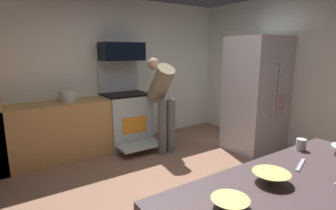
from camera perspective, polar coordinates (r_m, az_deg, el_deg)
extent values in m
cube|color=#8E644F|center=(3.28, 2.50, -19.47)|extent=(5.20, 4.80, 0.02)
cube|color=silver|center=(4.90, -13.95, 6.81)|extent=(5.20, 0.12, 2.60)
cube|color=silver|center=(4.80, 28.00, 5.70)|extent=(0.12, 4.80, 2.60)
cube|color=tan|center=(4.47, -22.69, -5.29)|extent=(2.40, 0.60, 0.90)
cube|color=#AFBCBA|center=(4.79, -8.95, -3.29)|extent=(0.76, 0.64, 0.92)
cube|color=black|center=(4.70, -9.14, 2.32)|extent=(0.76, 0.64, 0.03)
cube|color=#AFBCBA|center=(4.92, -10.68, 6.18)|extent=(0.76, 0.06, 0.57)
cube|color=orange|center=(4.51, -7.18, -4.32)|extent=(0.44, 0.01, 0.28)
cube|color=#AFBCBA|center=(4.46, -6.01, -8.70)|extent=(0.72, 0.38, 0.03)
cube|color=black|center=(4.73, -9.95, 11.31)|extent=(0.74, 0.38, 0.31)
cube|color=silver|center=(4.72, 18.44, 2.19)|extent=(0.89, 0.75, 1.91)
cylinder|color=silver|center=(4.45, 22.15, 2.63)|extent=(0.02, 0.02, 0.86)
cylinder|color=silver|center=(4.52, 22.72, 2.70)|extent=(0.02, 0.02, 0.86)
cube|color=#BF9891|center=(4.65, 23.25, 0.51)|extent=(0.20, 0.01, 0.26)
cylinder|color=#5B5B5B|center=(4.34, -1.24, -4.88)|extent=(0.14, 0.14, 0.90)
cylinder|color=#5B5B5B|center=(4.43, 0.62, -4.53)|extent=(0.14, 0.14, 0.90)
cylinder|color=gray|center=(4.38, -1.57, 4.70)|extent=(0.30, 0.59, 0.68)
sphere|color=tan|center=(4.54, -3.13, 8.90)|extent=(0.20, 0.20, 0.20)
cone|color=#E7D472|center=(1.46, 13.26, -19.92)|extent=(0.20, 0.20, 0.05)
cone|color=#EAC86E|center=(1.77, 21.33, -14.33)|extent=(0.23, 0.23, 0.07)
cylinder|color=silver|center=(2.39, 26.79, -7.64)|extent=(0.08, 0.08, 0.09)
cube|color=#B7BABF|center=(2.10, 26.70, -11.44)|extent=(0.24, 0.11, 0.01)
cylinder|color=beige|center=(4.39, -20.95, 1.78)|extent=(0.24, 0.24, 0.18)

